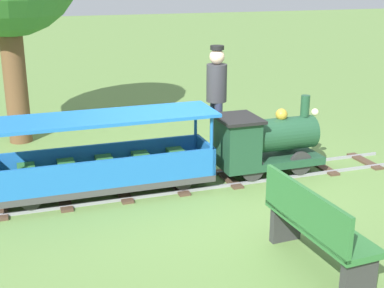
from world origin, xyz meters
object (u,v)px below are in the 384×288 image
park_bench (315,227)px  conductor_person (217,91)px  passenger_car (106,163)px  locomotive (265,141)px

park_bench → conductor_person: bearing=173.8°
conductor_person → park_bench: 3.48m
passenger_car → conductor_person: conductor_person is taller
passenger_car → conductor_person: (-1.11, 1.86, 0.53)m
locomotive → passenger_car: 2.12m
conductor_person → park_bench: conductor_person is taller
passenger_car → park_bench: 2.74m
passenger_car → park_bench: size_ratio=2.05×
conductor_person → locomotive: bearing=13.0°
locomotive → passenger_car: bearing=-90.0°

